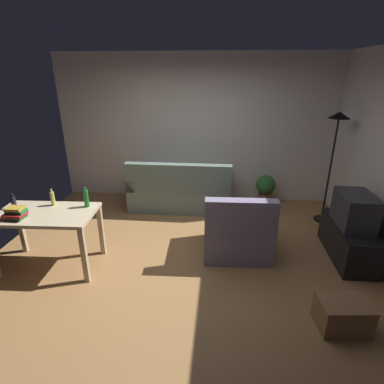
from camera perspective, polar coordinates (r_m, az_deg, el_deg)
ground_plane at (r=4.37m, az=-1.98°, el=-11.71°), size 5.20×4.40×0.02m
wall_rear at (r=5.93m, az=0.64°, el=11.54°), size 5.20×0.10×2.70m
couch at (r=5.65m, az=-2.17°, el=-0.01°), size 1.82×0.84×0.92m
tv_stand at (r=4.71m, az=26.89°, el=-8.08°), size 0.44×1.10×0.48m
tv at (r=4.52m, az=27.90°, el=-2.98°), size 0.41×0.60×0.44m
torchiere_lamp at (r=5.32m, az=25.00°, el=9.05°), size 0.32×0.32×1.81m
desk at (r=4.25m, az=-25.34°, el=-4.78°), size 1.23×0.76×0.76m
potted_plant at (r=5.95m, az=13.39°, el=0.77°), size 0.36×0.36×0.57m
armchair at (r=4.30m, az=8.41°, el=-7.37°), size 0.93×0.88×0.92m
storage_box at (r=3.59m, az=26.12°, el=-19.63°), size 0.51×0.39×0.30m
bottle_dark at (r=4.47m, az=-30.09°, el=-1.64°), size 0.06×0.06×0.20m
bottle_squat at (r=4.34m, az=-24.36°, el=-1.07°), size 0.05×0.05×0.22m
bottle_green at (r=4.13m, az=-18.96°, el=-1.10°), size 0.06×0.06×0.26m
book_stack at (r=4.17m, az=-29.81°, el=-3.41°), size 0.23×0.18×0.14m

